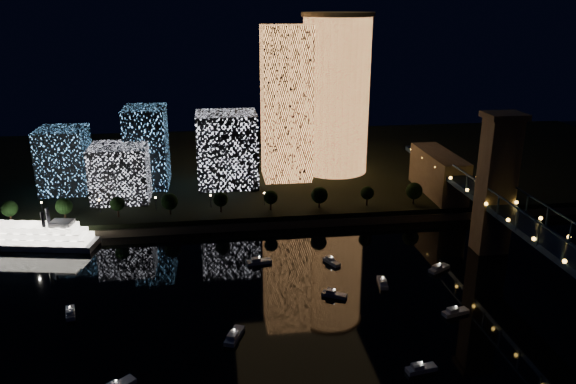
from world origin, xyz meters
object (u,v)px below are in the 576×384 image
at_px(tower_cylindrical, 336,94).
at_px(truss_bridge, 573,266).
at_px(tower_rectangular, 286,104).
at_px(riverboat, 27,237).

height_order(tower_cylindrical, truss_bridge, tower_cylindrical).
bearing_deg(tower_rectangular, truss_bridge, -63.96).
bearing_deg(tower_cylindrical, riverboat, -152.93).
bearing_deg(tower_rectangular, tower_cylindrical, 17.91).
distance_m(tower_rectangular, truss_bridge, 145.26).
bearing_deg(truss_bridge, tower_cylindrical, 105.43).
xyz_separation_m(tower_cylindrical, truss_bridge, (37.78, -136.86, -26.64)).
distance_m(tower_cylindrical, riverboat, 148.84).
distance_m(tower_cylindrical, truss_bridge, 144.45).
height_order(tower_rectangular, riverboat, tower_rectangular).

